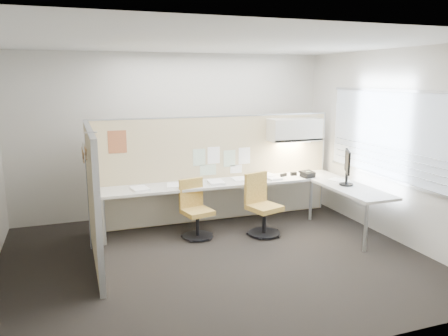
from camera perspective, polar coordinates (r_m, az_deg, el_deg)
name	(u,v)px	position (r m, az deg, el deg)	size (l,w,h in m)	color
floor	(215,259)	(5.98, -1.15, -11.82)	(5.50, 4.50, 0.01)	black
ceiling	(214,42)	(5.50, -1.28, 16.13)	(5.50, 4.50, 0.01)	white
wall_back	(174,135)	(7.71, -6.51, 4.33)	(5.50, 0.02, 2.80)	beige
wall_front	(304,203)	(3.56, 10.35, -4.51)	(5.50, 0.02, 2.80)	beige
wall_right	(391,145)	(6.93, 20.93, 2.80)	(0.02, 4.50, 2.80)	beige
window_pane	(390,135)	(6.90, 20.86, 4.02)	(0.01, 2.80, 1.30)	#96A0AF
partition_back	(216,169)	(7.33, -1.06, -0.15)	(4.10, 0.06, 1.75)	tan
partition_left	(93,197)	(5.90, -16.76, -3.59)	(0.06, 2.20, 1.75)	tan
desk	(247,190)	(7.09, 3.09, -2.84)	(4.00, 2.07, 0.73)	beige
overhead_bin	(295,130)	(7.57, 9.20, 4.96)	(0.90, 0.36, 0.38)	beige
task_light_strip	(294,142)	(7.60, 9.15, 3.39)	(0.60, 0.06, 0.02)	#FFEABF
pinned_papers	(221,160)	(7.29, -0.39, 1.06)	(1.01, 0.00, 0.47)	#8CBF8C
poster	(117,142)	(6.87, -13.77, 3.33)	(0.28, 0.00, 0.35)	orange
chair_left	(195,211)	(6.64, -3.77, -5.61)	(0.49, 0.50, 0.87)	black
chair_right	(261,207)	(6.76, 4.91, -5.06)	(0.55, 0.56, 0.94)	black
monitor	(347,165)	(7.03, 15.80, 0.33)	(0.28, 0.47, 0.55)	black
phone	(307,174)	(7.50, 10.84, -0.81)	(0.24, 0.23, 0.12)	black
stapler	(284,175)	(7.51, 7.78, -0.90)	(0.14, 0.04, 0.05)	black
tape_dispenser	(294,174)	(7.60, 9.08, -0.75)	(0.10, 0.06, 0.06)	black
coat_hook	(85,164)	(5.22, -17.66, 0.50)	(0.18, 0.45, 1.36)	silver
paper_stack_0	(140,189)	(6.67, -10.95, -2.68)	(0.23, 0.30, 0.04)	white
paper_stack_1	(174,185)	(6.82, -6.50, -2.28)	(0.23, 0.30, 0.02)	white
paper_stack_2	(216,182)	(6.93, -1.05, -1.90)	(0.23, 0.30, 0.04)	white
paper_stack_3	(239,179)	(7.24, 2.03, -1.42)	(0.23, 0.30, 0.01)	white
paper_stack_4	(272,178)	(7.31, 6.35, -1.29)	(0.23, 0.30, 0.03)	white
paper_stack_5	(338,180)	(7.36, 14.73, -1.57)	(0.23, 0.30, 0.02)	white
paper_stack_6	(267,175)	(7.46, 5.64, -0.98)	(0.23, 0.30, 0.04)	white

